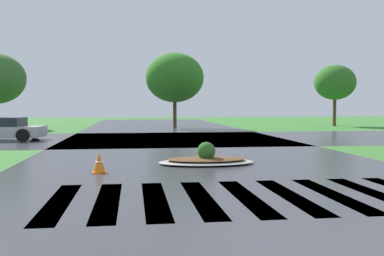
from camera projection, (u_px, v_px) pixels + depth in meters
asphalt_roadway at (201, 160)px, 14.71m from camera, size 11.56×80.00×0.01m
asphalt_cross_road at (175, 139)px, 23.77m from camera, size 90.00×10.40×0.01m
crosswalk_stripes at (246, 197)px, 8.77m from camera, size 7.65×3.57×0.01m
median_island at (206, 159)px, 13.65m from camera, size 2.95×1.69×0.68m
car_dark_suv at (1, 129)px, 22.61m from camera, size 4.39×2.38×1.17m
traffic_cone at (99, 163)px, 11.89m from camera, size 0.36×0.36×0.54m
background_treeline at (33, 79)px, 33.74m from camera, size 45.28×5.70×5.84m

